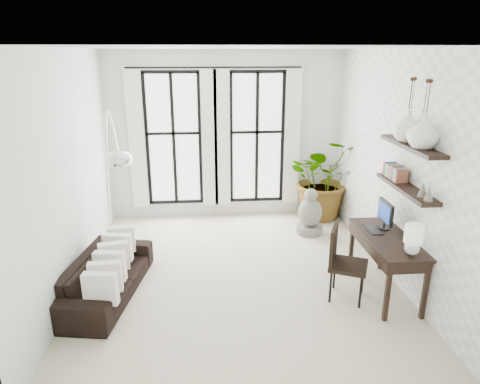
{
  "coord_description": "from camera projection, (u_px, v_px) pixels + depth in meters",
  "views": [
    {
      "loc": [
        -0.46,
        -5.66,
        3.16
      ],
      "look_at": [
        0.08,
        0.3,
        1.18
      ],
      "focal_mm": 32.0,
      "sensor_mm": 36.0,
      "label": 1
    }
  ],
  "objects": [
    {
      "name": "buddha",
      "position": [
        310.0,
        215.0,
        7.69
      ],
      "size": [
        0.47,
        0.47,
        0.85
      ],
      "color": "slate",
      "rests_on": "floor"
    },
    {
      "name": "vase_a",
      "position": [
        424.0,
        132.0,
        4.96
      ],
      "size": [
        0.37,
        0.37,
        0.38
      ],
      "primitive_type": "imported",
      "color": "white",
      "rests_on": "shelf_upper"
    },
    {
      "name": "wall_shelves",
      "position": [
        407.0,
        170.0,
        5.4
      ],
      "size": [
        0.25,
        1.3,
        0.6
      ],
      "color": "black",
      "rests_on": "wall_right"
    },
    {
      "name": "desk_chair",
      "position": [
        342.0,
        258.0,
        5.62
      ],
      "size": [
        0.63,
        0.63,
        1.0
      ],
      "rotation": [
        0.0,
        0.0,
        -0.43
      ],
      "color": "black",
      "rests_on": "floor"
    },
    {
      "name": "wall_right",
      "position": [
        394.0,
        166.0,
        6.08
      ],
      "size": [
        0.0,
        5.0,
        5.0
      ],
      "primitive_type": "plane",
      "rotation": [
        1.57,
        0.0,
        -1.57
      ],
      "color": "white",
      "rests_on": "floor"
    },
    {
      "name": "wall_left",
      "position": [
        68.0,
        174.0,
        5.69
      ],
      "size": [
        0.0,
        5.0,
        5.0
      ],
      "primitive_type": "plane",
      "rotation": [
        1.57,
        0.0,
        1.57
      ],
      "color": "silver",
      "rests_on": "floor"
    },
    {
      "name": "desk",
      "position": [
        388.0,
        243.0,
        5.61
      ],
      "size": [
        0.59,
        1.4,
        1.22
      ],
      "color": "black",
      "rests_on": "floor"
    },
    {
      "name": "floor",
      "position": [
        237.0,
        273.0,
        6.39
      ],
      "size": [
        5.0,
        5.0,
        0.0
      ],
      "primitive_type": "plane",
      "color": "beige",
      "rests_on": "ground"
    },
    {
      "name": "sofa",
      "position": [
        106.0,
        276.0,
        5.75
      ],
      "size": [
        1.07,
        2.01,
        0.56
      ],
      "primitive_type": "imported",
      "rotation": [
        0.0,
        0.0,
        1.4
      ],
      "color": "black",
      "rests_on": "floor"
    },
    {
      "name": "windows",
      "position": [
        216.0,
        139.0,
        8.18
      ],
      "size": [
        3.26,
        0.13,
        2.65
      ],
      "color": "white",
      "rests_on": "wall_back"
    },
    {
      "name": "vase_b",
      "position": [
        408.0,
        126.0,
        5.34
      ],
      "size": [
        0.37,
        0.37,
        0.38
      ],
      "primitive_type": "imported",
      "color": "white",
      "rests_on": "shelf_upper"
    },
    {
      "name": "throw_pillows",
      "position": [
        112.0,
        261.0,
        5.69
      ],
      "size": [
        0.4,
        1.52,
        0.4
      ],
      "color": "white",
      "rests_on": "sofa"
    },
    {
      "name": "ceiling",
      "position": [
        236.0,
        48.0,
        5.38
      ],
      "size": [
        5.0,
        5.0,
        0.0
      ],
      "primitive_type": "plane",
      "color": "white",
      "rests_on": "wall_back"
    },
    {
      "name": "wall_back",
      "position": [
        226.0,
        136.0,
        8.25
      ],
      "size": [
        4.5,
        0.0,
        4.5
      ],
      "primitive_type": "plane",
      "rotation": [
        1.57,
        0.0,
        0.0
      ],
      "color": "white",
      "rests_on": "floor"
    },
    {
      "name": "plant",
      "position": [
        325.0,
        178.0,
        8.33
      ],
      "size": [
        1.52,
        1.34,
        1.63
      ],
      "primitive_type": "imported",
      "rotation": [
        0.0,
        0.0,
        0.05
      ],
      "color": "#2D7228",
      "rests_on": "floor"
    },
    {
      "name": "arc_lamp",
      "position": [
        110.0,
        152.0,
        5.75
      ],
      "size": [
        0.75,
        1.3,
        2.44
      ],
      "color": "silver",
      "rests_on": "floor"
    }
  ]
}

